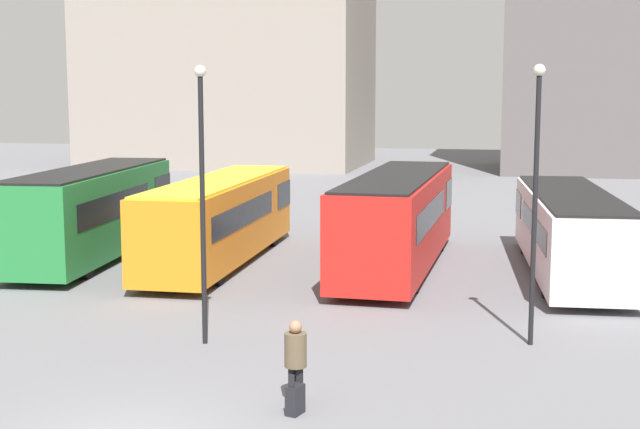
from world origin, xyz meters
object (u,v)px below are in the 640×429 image
object	(u,v)px
suitcase	(295,400)
lamp_post_1	(536,185)
bus_3	(570,229)
bus_0	(92,210)
traveler	(296,355)
bus_1	(221,217)
lamp_post_2	(202,185)
bus_2	(398,217)

from	to	relation	value
suitcase	lamp_post_1	world-z (taller)	lamp_post_1
bus_3	suitcase	distance (m)	15.70
bus_0	traveler	world-z (taller)	bus_0
bus_1	lamp_post_2	bearing A→B (deg)	-165.26
bus_0	traveler	distance (m)	17.04
bus_1	suitcase	bearing A→B (deg)	-157.91
bus_0	bus_1	xyz separation A→B (m)	(4.72, 0.39, -0.16)
bus_1	traveler	world-z (taller)	bus_1
bus_1	bus_3	world-z (taller)	bus_1
bus_0	bus_2	world-z (taller)	bus_0
bus_2	suitcase	world-z (taller)	bus_2
bus_2	traveler	distance (m)	13.91
bus_1	lamp_post_1	xyz separation A→B (m)	(10.58, -8.35, 2.22)
bus_1	lamp_post_1	bearing A→B (deg)	-129.93
bus_1	lamp_post_1	size ratio (longest dim) A/B	1.77
bus_1	traveler	distance (m)	14.86
lamp_post_2	bus_2	bearing A→B (deg)	72.06
bus_3	lamp_post_1	world-z (taller)	lamp_post_1
bus_0	bus_2	size ratio (longest dim) A/B	0.91
bus_1	traveler	size ratio (longest dim) A/B	7.01
bus_3	suitcase	bearing A→B (deg)	153.87
bus_3	suitcase	size ratio (longest dim) A/B	14.39
traveler	lamp_post_1	world-z (taller)	lamp_post_1
bus_1	bus_2	bearing A→B (deg)	-88.60
bus_3	lamp_post_1	distance (m)	9.25
bus_0	bus_2	bearing A→B (deg)	-90.95
bus_1	suitcase	world-z (taller)	bus_1
bus_3	suitcase	xyz separation A→B (m)	(-5.75, -14.55, -1.21)
traveler	bus_1	bearing A→B (deg)	40.42
bus_0	bus_2	xyz separation A→B (m)	(10.95, 0.73, -0.02)
bus_2	lamp_post_2	world-z (taller)	lamp_post_2
suitcase	lamp_post_1	xyz separation A→B (m)	(4.39, 5.71, 3.56)
suitcase	bus_3	bearing A→B (deg)	-5.27
lamp_post_2	lamp_post_1	bearing A→B (deg)	11.55
lamp_post_1	bus_2	bearing A→B (deg)	116.59
lamp_post_1	lamp_post_2	distance (m)	7.82
traveler	lamp_post_1	bearing A→B (deg)	-24.57
bus_3	traveler	world-z (taller)	bus_3
suitcase	lamp_post_2	distance (m)	6.36
bus_1	lamp_post_2	size ratio (longest dim) A/B	1.78
suitcase	bus_1	bearing A→B (deg)	40.04
lamp_post_1	traveler	bearing A→B (deg)	-130.88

